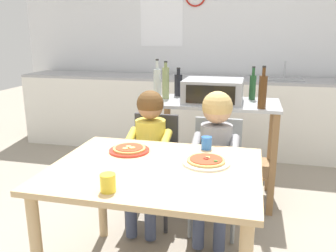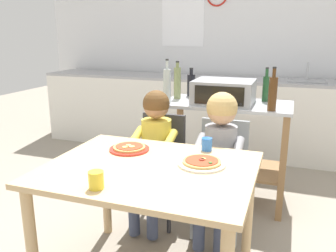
{
  "view_description": "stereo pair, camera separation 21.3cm",
  "coord_description": "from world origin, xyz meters",
  "views": [
    {
      "loc": [
        0.49,
        -1.7,
        1.43
      ],
      "look_at": [
        0.0,
        0.3,
        0.88
      ],
      "focal_mm": 37.5,
      "sensor_mm": 36.0,
      "label": 1
    },
    {
      "loc": [
        0.69,
        -1.64,
        1.43
      ],
      "look_at": [
        0.0,
        0.3,
        0.88
      ],
      "focal_mm": 37.5,
      "sensor_mm": 36.0,
      "label": 2
    }
  ],
  "objects": [
    {
      "name": "bottle_dark_olive_oil",
      "position": [
        0.56,
        1.01,
        1.0
      ],
      "size": [
        0.06,
        0.06,
        0.32
      ],
      "color": "#4C2D14",
      "rests_on": "kitchen_island_cart"
    },
    {
      "name": "back_wall_tiled",
      "position": [
        -0.0,
        2.91,
        1.35
      ],
      "size": [
        5.32,
        0.14,
        2.7
      ],
      "color": "silver",
      "rests_on": "ground"
    },
    {
      "name": "ground_plane",
      "position": [
        0.0,
        1.14,
        0.0
      ],
      "size": [
        11.42,
        11.42,
        0.0
      ],
      "primitive_type": "plane",
      "color": "gray"
    },
    {
      "name": "drinking_cup_yellow",
      "position": [
        -0.12,
        -0.34,
        0.77
      ],
      "size": [
        0.07,
        0.07,
        0.08
      ],
      "primitive_type": "cylinder",
      "color": "yellow",
      "rests_on": "dining_table"
    },
    {
      "name": "pizza_plate_red_rimmed",
      "position": [
        -0.22,
        0.21,
        0.74
      ],
      "size": [
        0.25,
        0.25,
        0.03
      ],
      "color": "red",
      "rests_on": "dining_table"
    },
    {
      "name": "child_in_grey_shirt",
      "position": [
        0.26,
        0.59,
        0.68
      ],
      "size": [
        0.32,
        0.42,
        1.02
      ],
      "color": "#424C6B",
      "rests_on": "ground"
    },
    {
      "name": "bottle_slim_sauce",
      "position": [
        -0.26,
        1.02,
        1.01
      ],
      "size": [
        0.06,
        0.06,
        0.36
      ],
      "color": "#ADB7B2",
      "rests_on": "kitchen_island_cart"
    },
    {
      "name": "dining_chair_left",
      "position": [
        -0.22,
        0.72,
        0.48
      ],
      "size": [
        0.36,
        0.36,
        0.81
      ],
      "color": "#333338",
      "rests_on": "ground"
    },
    {
      "name": "toaster_oven",
      "position": [
        0.17,
        1.18,
        0.96
      ],
      "size": [
        0.48,
        0.41,
        0.19
      ],
      "color": "#999BA0",
      "rests_on": "kitchen_island_cart"
    },
    {
      "name": "bottle_clear_vinegar",
      "position": [
        0.49,
        1.38,
        0.98
      ],
      "size": [
        0.06,
        0.06,
        0.28
      ],
      "color": "#1E4723",
      "rests_on": "kitchen_island_cart"
    },
    {
      "name": "kitchen_island_cart",
      "position": [
        0.19,
        1.22,
        0.58
      ],
      "size": [
        1.04,
        0.55,
        0.86
      ],
      "color": "#B7BABF",
      "rests_on": "ground"
    },
    {
      "name": "dining_table",
      "position": [
        0.0,
        0.0,
        0.62
      ],
      "size": [
        1.12,
        0.89,
        0.73
      ],
      "color": "tan",
      "rests_on": "ground"
    },
    {
      "name": "bottle_squat_spirits",
      "position": [
        -0.25,
        1.25,
        1.01
      ],
      "size": [
        0.06,
        0.06,
        0.33
      ],
      "color": "olive",
      "rests_on": "kitchen_island_cart"
    },
    {
      "name": "child_in_yellow_shirt",
      "position": [
        -0.22,
        0.6,
        0.66
      ],
      "size": [
        0.32,
        0.42,
        1.01
      ],
      "color": "#424C6B",
      "rests_on": "ground"
    },
    {
      "name": "drinking_cup_blue",
      "position": [
        0.23,
        0.36,
        0.76
      ],
      "size": [
        0.07,
        0.07,
        0.08
      ],
      "primitive_type": "cylinder",
      "color": "blue",
      "rests_on": "dining_table"
    },
    {
      "name": "bottle_tall_green_wine",
      "position": [
        -0.17,
        1.41,
        0.97
      ],
      "size": [
        0.07,
        0.07,
        0.26
      ],
      "color": "black",
      "rests_on": "kitchen_island_cart"
    },
    {
      "name": "dining_chair_right",
      "position": [
        0.26,
        0.7,
        0.48
      ],
      "size": [
        0.36,
        0.36,
        0.81
      ],
      "color": "gray",
      "rests_on": "ground"
    },
    {
      "name": "kitchen_counter",
      "position": [
        0.0,
        2.5,
        0.45
      ],
      "size": [
        4.79,
        0.6,
        1.1
      ],
      "color": "silver",
      "rests_on": "ground"
    },
    {
      "name": "pizza_plate_white",
      "position": [
        0.26,
        0.12,
        0.74
      ],
      "size": [
        0.26,
        0.26,
        0.03
      ],
      "color": "white",
      "rests_on": "dining_table"
    }
  ]
}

